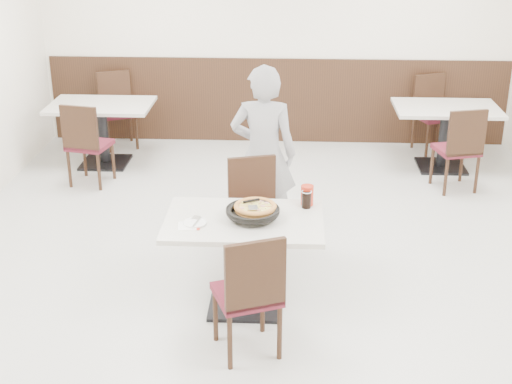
{
  "coord_description": "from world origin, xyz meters",
  "views": [
    {
      "loc": [
        0.18,
        -5.53,
        3.01
      ],
      "look_at": [
        -0.08,
        -0.3,
        0.83
      ],
      "focal_mm": 50.0,
      "sensor_mm": 36.0,
      "label": 1
    }
  ],
  "objects_px": {
    "cola_glass": "(306,200)",
    "red_cup": "(307,195)",
    "pizza": "(255,209)",
    "side_plate": "(195,223)",
    "chair_near": "(247,291)",
    "bg_chair_left_far": "(118,111)",
    "main_table": "(244,263)",
    "bg_chair_right_far": "(435,115)",
    "chair_far": "(257,216)",
    "bg_table_left": "(103,134)",
    "pizza_pan": "(253,214)",
    "bg_chair_right_near": "(456,148)",
    "diner_person": "(263,154)",
    "bg_chair_left_near": "(90,143)",
    "bg_table_right": "(444,138)"
  },
  "relations": [
    {
      "from": "main_table",
      "to": "red_cup",
      "type": "distance_m",
      "value": 0.73
    },
    {
      "from": "side_plate",
      "to": "bg_table_right",
      "type": "bearing_deg",
      "value": 52.97
    },
    {
      "from": "cola_glass",
      "to": "diner_person",
      "type": "relative_size",
      "value": 0.08
    },
    {
      "from": "bg_table_left",
      "to": "bg_chair_right_near",
      "type": "distance_m",
      "value": 4.09
    },
    {
      "from": "main_table",
      "to": "bg_chair_left_far",
      "type": "relative_size",
      "value": 1.26
    },
    {
      "from": "diner_person",
      "to": "bg_table_right",
      "type": "height_order",
      "value": "diner_person"
    },
    {
      "from": "cola_glass",
      "to": "red_cup",
      "type": "height_order",
      "value": "red_cup"
    },
    {
      "from": "pizza_pan",
      "to": "bg_chair_left_near",
      "type": "xyz_separation_m",
      "value": [
        -1.95,
        2.52,
        -0.32
      ]
    },
    {
      "from": "bg_chair_right_near",
      "to": "bg_chair_right_far",
      "type": "height_order",
      "value": "same"
    },
    {
      "from": "bg_table_left",
      "to": "bg_chair_right_near",
      "type": "relative_size",
      "value": 1.26
    },
    {
      "from": "pizza_pan",
      "to": "bg_chair_left_near",
      "type": "relative_size",
      "value": 0.4
    },
    {
      "from": "bg_chair_right_near",
      "to": "bg_table_left",
      "type": "bearing_deg",
      "value": 157.48
    },
    {
      "from": "red_cup",
      "to": "diner_person",
      "type": "relative_size",
      "value": 0.1
    },
    {
      "from": "main_table",
      "to": "bg_table_left",
      "type": "height_order",
      "value": "same"
    },
    {
      "from": "bg_chair_right_near",
      "to": "pizza_pan",
      "type": "bearing_deg",
      "value": -143.44
    },
    {
      "from": "pizza_pan",
      "to": "pizza",
      "type": "bearing_deg",
      "value": 73.84
    },
    {
      "from": "cola_glass",
      "to": "bg_chair_left_near",
      "type": "distance_m",
      "value": 3.3
    },
    {
      "from": "chair_near",
      "to": "red_cup",
      "type": "distance_m",
      "value": 1.06
    },
    {
      "from": "bg_chair_right_far",
      "to": "chair_far",
      "type": "bearing_deg",
      "value": 36.53
    },
    {
      "from": "main_table",
      "to": "diner_person",
      "type": "bearing_deg",
      "value": 85.55
    },
    {
      "from": "side_plate",
      "to": "chair_far",
      "type": "bearing_deg",
      "value": 60.98
    },
    {
      "from": "cola_glass",
      "to": "bg_chair_right_near",
      "type": "xyz_separation_m",
      "value": [
        1.68,
        2.32,
        -0.34
      ]
    },
    {
      "from": "bg_chair_right_far",
      "to": "red_cup",
      "type": "bearing_deg",
      "value": 44.55
    },
    {
      "from": "cola_glass",
      "to": "red_cup",
      "type": "relative_size",
      "value": 0.81
    },
    {
      "from": "pizza",
      "to": "side_plate",
      "type": "bearing_deg",
      "value": -159.46
    },
    {
      "from": "chair_near",
      "to": "pizza",
      "type": "bearing_deg",
      "value": 66.08
    },
    {
      "from": "bg_table_left",
      "to": "diner_person",
      "type": "bearing_deg",
      "value": -43.6
    },
    {
      "from": "chair_far",
      "to": "red_cup",
      "type": "distance_m",
      "value": 0.65
    },
    {
      "from": "diner_person",
      "to": "bg_chair_right_far",
      "type": "xyz_separation_m",
      "value": [
        2.05,
        2.58,
        -0.35
      ]
    },
    {
      "from": "bg_table_left",
      "to": "bg_chair_right_far",
      "type": "relative_size",
      "value": 1.26
    },
    {
      "from": "main_table",
      "to": "bg_chair_left_far",
      "type": "bearing_deg",
      "value": 116.14
    },
    {
      "from": "chair_far",
      "to": "bg_table_left",
      "type": "height_order",
      "value": "chair_far"
    },
    {
      "from": "pizza",
      "to": "bg_chair_right_far",
      "type": "bearing_deg",
      "value": 61.35
    },
    {
      "from": "chair_near",
      "to": "chair_far",
      "type": "bearing_deg",
      "value": 68.07
    },
    {
      "from": "diner_person",
      "to": "bg_chair_left_far",
      "type": "bearing_deg",
      "value": -48.54
    },
    {
      "from": "chair_near",
      "to": "bg_chair_left_far",
      "type": "relative_size",
      "value": 1.0
    },
    {
      "from": "pizza_pan",
      "to": "red_cup",
      "type": "relative_size",
      "value": 2.37
    },
    {
      "from": "main_table",
      "to": "chair_near",
      "type": "relative_size",
      "value": 1.26
    },
    {
      "from": "bg_chair_right_near",
      "to": "red_cup",
      "type": "bearing_deg",
      "value": -140.74
    },
    {
      "from": "side_plate",
      "to": "bg_table_left",
      "type": "relative_size",
      "value": 0.15
    },
    {
      "from": "main_table",
      "to": "red_cup",
      "type": "relative_size",
      "value": 7.5
    },
    {
      "from": "chair_far",
      "to": "cola_glass",
      "type": "distance_m",
      "value": 0.68
    },
    {
      "from": "main_table",
      "to": "pizza_pan",
      "type": "height_order",
      "value": "pizza_pan"
    },
    {
      "from": "pizza_pan",
      "to": "bg_chair_left_near",
      "type": "height_order",
      "value": "bg_chair_left_near"
    },
    {
      "from": "main_table",
      "to": "pizza_pan",
      "type": "distance_m",
      "value": 0.42
    },
    {
      "from": "chair_near",
      "to": "bg_table_right",
      "type": "height_order",
      "value": "chair_near"
    },
    {
      "from": "pizza_pan",
      "to": "bg_table_left",
      "type": "bearing_deg",
      "value": 122.02
    },
    {
      "from": "bg_table_right",
      "to": "bg_chair_right_near",
      "type": "bearing_deg",
      "value": -89.95
    },
    {
      "from": "side_plate",
      "to": "bg_chair_left_near",
      "type": "bearing_deg",
      "value": 120.2
    },
    {
      "from": "pizza_pan",
      "to": "chair_near",
      "type": "bearing_deg",
      "value": -90.92
    }
  ]
}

